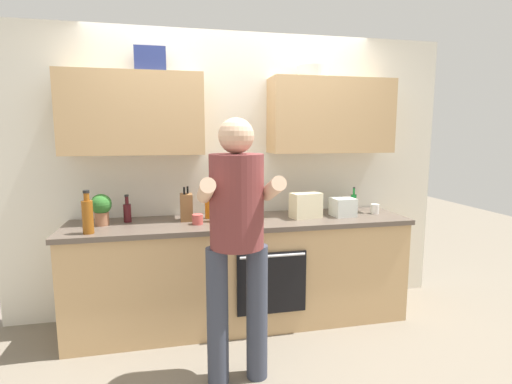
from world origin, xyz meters
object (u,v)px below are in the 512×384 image
Objects in this scene: cup_stoneware at (225,212)px; grocery_bag_rice at (306,205)px; cup_ceramic at (198,219)px; cup_coffee at (375,209)px; bottle_syrup at (88,215)px; person_standing at (237,230)px; potted_herb at (101,207)px; grocery_bag_produce at (343,207)px; bottle_oil at (216,205)px; bottle_juice at (208,204)px; bottle_soda at (354,203)px; knife_block at (186,207)px; grocery_bag_bread at (248,211)px; bottle_wine at (127,212)px.

grocery_bag_rice is at bearing -15.90° from cup_stoneware.
cup_coffee reaches higher than cup_ceramic.
grocery_bag_rice is (0.93, 0.05, 0.07)m from cup_ceramic.
bottle_syrup is 1.24× the size of grocery_bag_rice.
person_standing is 5.40× the size of bottle_syrup.
bottle_syrup reaches higher than potted_herb.
cup_stoneware reaches higher than cup_ceramic.
person_standing is 1.32m from grocery_bag_produce.
bottle_oil is 3.66× the size of cup_coffee.
grocery_bag_rice is at bearing 3.21° from cup_ceramic.
bottle_soda is (1.33, -0.03, -0.04)m from bottle_juice.
potted_herb is (-0.66, -0.03, 0.03)m from knife_block.
knife_block is 0.51m from grocery_bag_bread.
cup_stoneware is at bearing 176.56° from bottle_soda.
grocery_bag_bread is at bearing 8.73° from bottle_syrup.
grocery_bag_bread is at bearing -173.67° from bottle_soda.
cup_ceramic is (-0.25, -0.24, -0.01)m from cup_stoneware.
potted_herb is at bearing 178.88° from cup_coffee.
bottle_juice is 0.17m from cup_stoneware.
bottle_juice reaches higher than bottle_wine.
cup_coffee is (2.16, -0.12, -0.04)m from bottle_wine.
bottle_soda reaches higher than cup_stoneware.
bottle_juice reaches higher than cup_stoneware.
knife_block reaches higher than grocery_bag_produce.
cup_coffee is at bearing -6.67° from cup_stoneware.
bottle_oil is at bearing -3.77° from potted_herb.
bottle_juice reaches higher than cup_coffee.
knife_block is (0.48, -0.05, 0.03)m from bottle_wine.
grocery_bag_produce is (1.17, -0.16, -0.05)m from bottle_juice.
bottle_oil is 1.41× the size of grocery_bag_bread.
bottle_syrup is at bearing -171.27° from grocery_bag_bread.
grocery_bag_bread is (0.17, -0.18, 0.04)m from cup_stoneware.
bottle_juice is 0.85m from potted_herb.
knife_block is at bearing -166.01° from cup_stoneware.
person_standing reaches higher than grocery_bag_rice.
grocery_bag_rice reaches higher than cup_stoneware.
cup_stoneware is (0.15, 0.04, -0.08)m from bottle_juice.
bottle_oil reaches higher than potted_herb.
bottle_syrup is at bearing -159.95° from bottle_juice.
bottle_juice is 1.25× the size of grocery_bag_rice.
bottle_oil is at bearing 24.51° from cup_ceramic.
cup_coffee is at bearing -4.44° from bottle_juice.
knife_block is (-1.51, -0.01, 0.02)m from bottle_soda.
bottle_syrup is 1.73m from grocery_bag_rice.
person_standing is 9.10× the size of grocery_bag_produce.
knife_block reaches higher than grocery_bag_bread.
grocery_bag_bread is at bearing -178.77° from cup_coffee.
grocery_bag_rice reaches higher than grocery_bag_bread.
bottle_syrup is at bearing -125.70° from bottle_wine.
grocery_bag_produce is (0.34, -0.01, -0.03)m from grocery_bag_rice.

